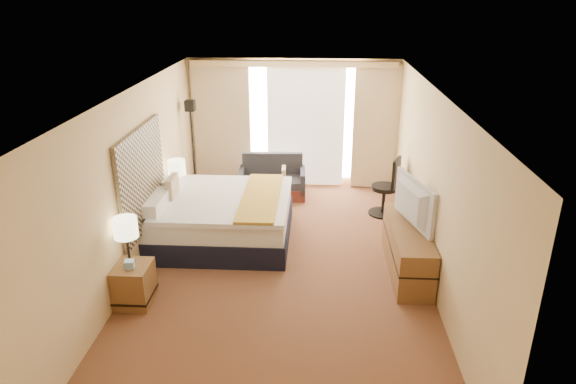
# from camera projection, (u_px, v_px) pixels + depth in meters

# --- Properties ---
(floor) EXTENTS (4.20, 7.00, 0.02)m
(floor) POSITION_uv_depth(u_px,v_px,m) (282.00, 266.00, 7.68)
(floor) COLOR maroon
(floor) RESTS_ON ground
(ceiling) EXTENTS (4.20, 7.00, 0.02)m
(ceiling) POSITION_uv_depth(u_px,v_px,m) (281.00, 93.00, 6.71)
(ceiling) COLOR white
(ceiling) RESTS_ON wall_back
(wall_back) EXTENTS (4.20, 0.02, 2.60)m
(wall_back) POSITION_uv_depth(u_px,v_px,m) (294.00, 124.00, 10.44)
(wall_back) COLOR beige
(wall_back) RESTS_ON ground
(wall_front) EXTENTS (4.20, 0.02, 2.60)m
(wall_front) POSITION_uv_depth(u_px,v_px,m) (250.00, 348.00, 3.96)
(wall_front) COLOR beige
(wall_front) RESTS_ON ground
(wall_left) EXTENTS (0.02, 7.00, 2.60)m
(wall_left) POSITION_uv_depth(u_px,v_px,m) (135.00, 182.00, 7.31)
(wall_left) COLOR beige
(wall_left) RESTS_ON ground
(wall_right) EXTENTS (0.02, 7.00, 2.60)m
(wall_right) POSITION_uv_depth(u_px,v_px,m) (433.00, 188.00, 7.09)
(wall_right) COLOR beige
(wall_right) RESTS_ON ground
(headboard) EXTENTS (0.06, 1.85, 1.50)m
(headboard) POSITION_uv_depth(u_px,v_px,m) (142.00, 179.00, 7.50)
(headboard) COLOR black
(headboard) RESTS_ON wall_left
(nightstand_left) EXTENTS (0.45, 0.52, 0.55)m
(nightstand_left) POSITION_uv_depth(u_px,v_px,m) (134.00, 284.00, 6.71)
(nightstand_left) COLOR brown
(nightstand_left) RESTS_ON floor
(nightstand_right) EXTENTS (0.45, 0.52, 0.55)m
(nightstand_right) POSITION_uv_depth(u_px,v_px,m) (182.00, 208.00, 9.02)
(nightstand_right) COLOR brown
(nightstand_right) RESTS_ON floor
(media_dresser) EXTENTS (0.50, 1.80, 0.70)m
(media_dresser) POSITION_uv_depth(u_px,v_px,m) (407.00, 249.00, 7.45)
(media_dresser) COLOR brown
(media_dresser) RESTS_ON floor
(window) EXTENTS (2.30, 0.02, 2.30)m
(window) POSITION_uv_depth(u_px,v_px,m) (306.00, 123.00, 10.39)
(window) COLOR white
(window) RESTS_ON wall_back
(curtains) EXTENTS (4.12, 0.19, 2.56)m
(curtains) POSITION_uv_depth(u_px,v_px,m) (293.00, 120.00, 10.30)
(curtains) COLOR #CFB691
(curtains) RESTS_ON floor
(bed) EXTENTS (2.22, 2.03, 1.08)m
(bed) POSITION_uv_depth(u_px,v_px,m) (221.00, 217.00, 8.38)
(bed) COLOR black
(bed) RESTS_ON floor
(loveseat) EXTENTS (1.33, 0.75, 0.82)m
(loveseat) POSITION_uv_depth(u_px,v_px,m) (272.00, 183.00, 10.21)
(loveseat) COLOR #5D251A
(loveseat) RESTS_ON floor
(floor_lamp) EXTENTS (0.24, 0.24, 1.93)m
(floor_lamp) POSITION_uv_depth(u_px,v_px,m) (192.00, 130.00, 9.75)
(floor_lamp) COLOR black
(floor_lamp) RESTS_ON floor
(desk_chair) EXTENTS (0.54, 0.54, 1.09)m
(desk_chair) POSITION_uv_depth(u_px,v_px,m) (388.00, 190.00, 9.26)
(desk_chair) COLOR black
(desk_chair) RESTS_ON floor
(lamp_left) EXTENTS (0.31, 0.31, 0.65)m
(lamp_left) POSITION_uv_depth(u_px,v_px,m) (126.00, 229.00, 6.48)
(lamp_left) COLOR black
(lamp_left) RESTS_ON nightstand_left
(lamp_right) EXTENTS (0.30, 0.30, 0.63)m
(lamp_right) POSITION_uv_depth(u_px,v_px,m) (177.00, 168.00, 8.68)
(lamp_right) COLOR black
(lamp_right) RESTS_ON nightstand_right
(tissue_box) EXTENTS (0.13, 0.13, 0.11)m
(tissue_box) POSITION_uv_depth(u_px,v_px,m) (130.00, 264.00, 6.53)
(tissue_box) COLOR #8BB3D7
(tissue_box) RESTS_ON nightstand_left
(telephone) EXTENTS (0.19, 0.16, 0.07)m
(telephone) POSITION_uv_depth(u_px,v_px,m) (184.00, 191.00, 8.94)
(telephone) COLOR black
(telephone) RESTS_ON nightstand_right
(television) EXTENTS (0.47, 1.16, 0.67)m
(television) POSITION_uv_depth(u_px,v_px,m) (407.00, 202.00, 7.31)
(television) COLOR black
(television) RESTS_ON media_dresser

